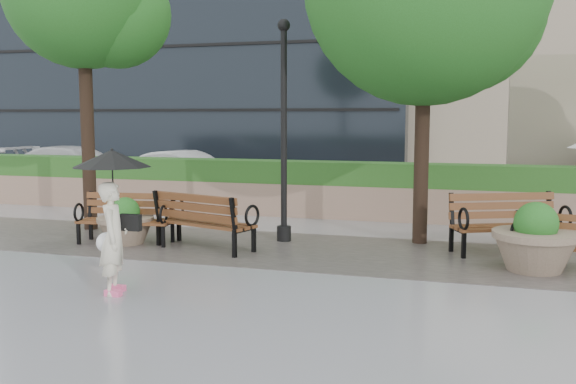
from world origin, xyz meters
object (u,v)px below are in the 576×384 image
(car_left, at_px, (78,168))
(pedestrian, at_px, (113,207))
(bench_1, at_px, (126,229))
(bench_3, at_px, (508,236))
(planter_left, at_px, (126,226))
(bench_2, at_px, (205,233))
(planter_right, at_px, (535,244))
(bench_4, at_px, (565,255))
(car_right, at_px, (187,173))
(lamppost, at_px, (284,145))

(car_left, relative_size, pedestrian, 2.52)
(bench_1, height_order, bench_3, bench_3)
(planter_left, bearing_deg, bench_2, -0.51)
(planter_left, bearing_deg, pedestrian, -61.41)
(car_left, xyz_separation_m, pedestrian, (8.06, -10.72, 0.48))
(bench_1, distance_m, planter_right, 7.37)
(bench_2, height_order, car_left, car_left)
(bench_2, relative_size, bench_4, 1.20)
(bench_3, bearing_deg, car_right, 121.18)
(lamppost, relative_size, pedestrian, 2.16)
(planter_right, distance_m, car_left, 15.76)
(bench_1, bearing_deg, car_left, 122.87)
(car_right, bearing_deg, lamppost, -129.54)
(planter_right, relative_size, pedestrian, 0.67)
(lamppost, height_order, car_left, lamppost)
(bench_2, relative_size, car_right, 0.51)
(bench_4, bearing_deg, planter_left, -169.52)
(car_left, relative_size, car_right, 1.21)
(bench_1, relative_size, bench_3, 0.88)
(planter_left, height_order, pedestrian, pedestrian)
(lamppost, bearing_deg, bench_3, 0.76)
(bench_4, relative_size, planter_right, 1.31)
(car_right, distance_m, pedestrian, 11.33)
(planter_left, xyz_separation_m, car_right, (-2.33, 7.51, 0.32))
(planter_right, relative_size, lamppost, 0.31)
(car_left, bearing_deg, lamppost, -124.28)
(bench_1, bearing_deg, lamppost, 14.35)
(bench_3, relative_size, planter_left, 1.96)
(bench_2, height_order, planter_left, bench_2)
(car_left, xyz_separation_m, car_right, (4.05, -0.13, -0.05))
(car_left, height_order, car_right, car_left)
(pedestrian, bearing_deg, planter_left, 9.07)
(bench_2, height_order, lamppost, lamppost)
(planter_left, height_order, lamppost, lamppost)
(planter_right, bearing_deg, car_right, 141.94)
(bench_1, height_order, car_right, car_right)
(bench_4, height_order, car_right, car_right)
(bench_2, xyz_separation_m, planter_right, (5.70, -0.06, 0.12))
(bench_2, bearing_deg, bench_3, -149.43)
(bench_2, xyz_separation_m, planter_left, (-1.65, 0.01, 0.04))
(bench_2, distance_m, pedestrian, 3.19)
(car_right, bearing_deg, pedestrian, -147.80)
(bench_3, distance_m, planter_left, 7.09)
(pedestrian, bearing_deg, car_left, 17.43)
(bench_4, height_order, car_left, car_left)
(bench_4, relative_size, car_left, 0.35)
(bench_3, distance_m, planter_right, 1.32)
(bench_2, distance_m, car_left, 11.11)
(bench_2, height_order, pedestrian, pedestrian)
(bench_1, height_order, lamppost, lamppost)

